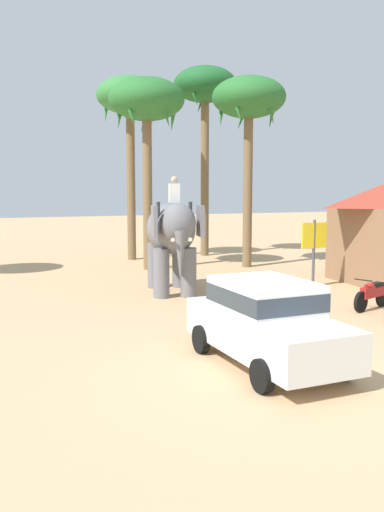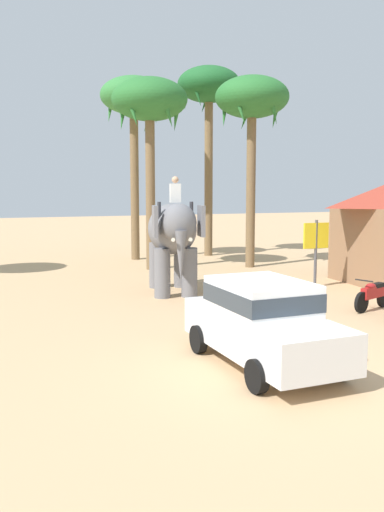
# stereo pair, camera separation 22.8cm
# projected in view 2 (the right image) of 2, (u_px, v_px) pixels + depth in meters

# --- Properties ---
(ground_plane) EXTENTS (120.00, 120.00, 0.00)m
(ground_plane) POSITION_uv_depth(u_px,v_px,m) (286.00, 372.00, 10.66)
(ground_plane) COLOR tan
(car_sedan_foreground) EXTENTS (1.93, 4.13, 1.70)m
(car_sedan_foreground) POSITION_uv_depth(u_px,v_px,m) (262.00, 319.00, 10.96)
(car_sedan_foreground) COLOR white
(car_sedan_foreground) RESTS_ON ground
(elephant_with_mahout) EXTENTS (2.29, 4.01, 3.88)m
(elephant_with_mahout) POSITION_uv_depth(u_px,v_px,m) (173.00, 234.00, 18.36)
(elephant_with_mahout) COLOR slate
(elephant_with_mahout) RESTS_ON ground
(motorcycle_end_of_row) EXTENTS (1.72, 0.80, 0.94)m
(motorcycle_end_of_row) POSITION_uv_depth(u_px,v_px,m) (373.00, 294.00, 16.01)
(motorcycle_end_of_row) COLOR black
(motorcycle_end_of_row) RESTS_ON ground
(palm_tree_behind_elephant) EXTENTS (3.20, 3.20, 8.32)m
(palm_tree_behind_elephant) POSITION_uv_depth(u_px,v_px,m) (252.00, 103.00, 23.94)
(palm_tree_behind_elephant) COLOR brown
(palm_tree_behind_elephant) RESTS_ON ground
(palm_tree_near_hut) EXTENTS (3.20, 3.20, 8.12)m
(palm_tree_near_hut) POSITION_uv_depth(u_px,v_px,m) (150.00, 105.00, 23.27)
(palm_tree_near_hut) COLOR brown
(palm_tree_near_hut) RESTS_ON ground
(palm_tree_far_back) EXTENTS (3.20, 3.20, 9.63)m
(palm_tree_far_back) POSITION_uv_depth(u_px,v_px,m) (209.00, 91.00, 28.06)
(palm_tree_far_back) COLOR brown
(palm_tree_far_back) RESTS_ON ground
(palm_tree_leaning_seaward) EXTENTS (3.20, 3.20, 8.82)m
(palm_tree_leaning_seaward) POSITION_uv_depth(u_px,v_px,m) (134.00, 101.00, 26.53)
(palm_tree_leaning_seaward) COLOR brown
(palm_tree_leaning_seaward) RESTS_ON ground
(signboard_yellow) EXTENTS (1.00, 0.10, 2.40)m
(signboard_yellow) POSITION_uv_depth(u_px,v_px,m) (316.00, 240.00, 19.49)
(signboard_yellow) COLOR #4C4C51
(signboard_yellow) RESTS_ON ground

